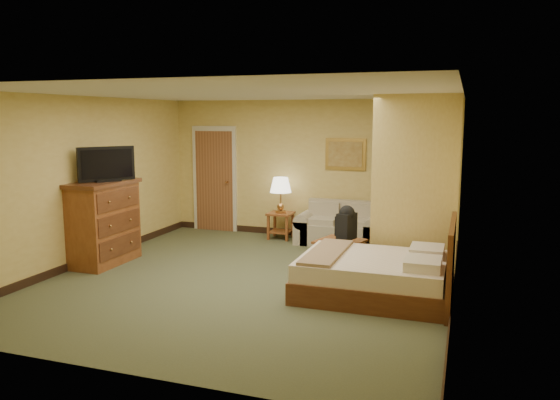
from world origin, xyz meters
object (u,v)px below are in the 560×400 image
at_px(loveseat, 339,230).
at_px(coffee_table, 340,248).
at_px(bed, 378,275).
at_px(dresser, 104,222).

distance_m(loveseat, coffee_table, 1.50).
xyz_separation_m(loveseat, coffee_table, (0.34, -1.46, 0.05)).
height_order(loveseat, coffee_table, loveseat).
bearing_deg(bed, coffee_table, 122.67).
bearing_deg(loveseat, dresser, -142.06).
xyz_separation_m(loveseat, dresser, (-3.19, -2.48, 0.41)).
bearing_deg(coffee_table, loveseat, 103.13).
relative_size(dresser, bed, 0.68).
bearing_deg(dresser, loveseat, 37.94).
distance_m(coffee_table, bed, 1.43).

